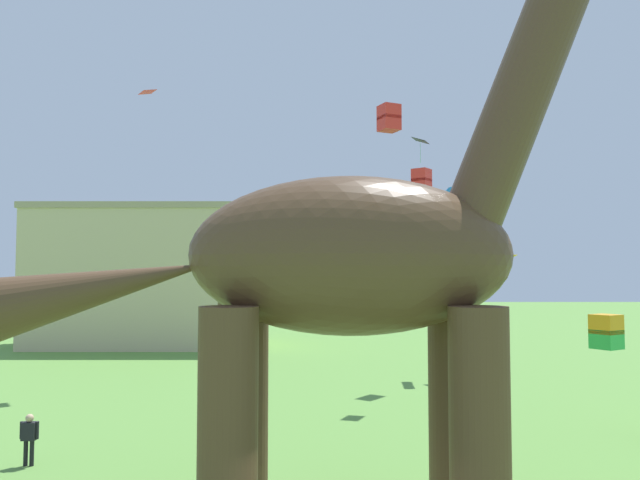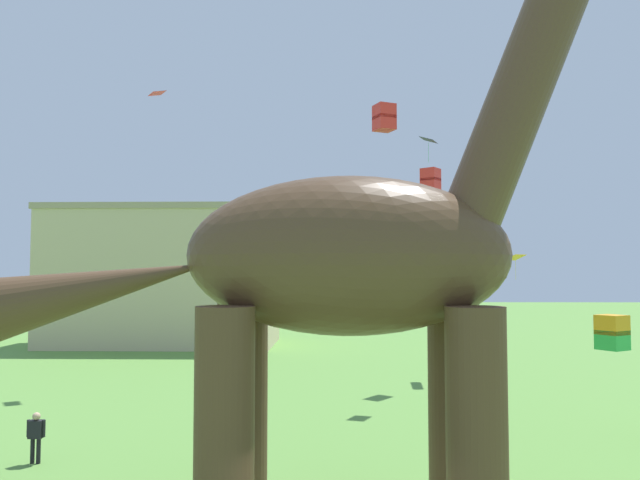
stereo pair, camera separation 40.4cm
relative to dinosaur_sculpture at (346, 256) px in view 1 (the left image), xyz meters
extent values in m
cylinder|color=#513823|center=(2.61, 1.16, -3.70)|extent=(1.22, 1.22, 5.27)
cylinder|color=#513823|center=(2.61, -1.16, -3.70)|extent=(1.22, 1.22, 5.27)
cylinder|color=#513823|center=(-2.44, 1.16, -3.70)|extent=(1.22, 1.22, 5.27)
cylinder|color=#513823|center=(-2.44, -1.16, -3.70)|extent=(1.22, 1.22, 5.27)
ellipsoid|color=#513823|center=(0.09, 0.00, 0.00)|extent=(7.21, 3.11, 3.55)
cylinder|color=#513823|center=(4.76, 0.00, 5.68)|extent=(5.18, 1.33, 10.27)
cone|color=#513823|center=(-5.96, 0.00, -0.81)|extent=(6.34, 1.77, 3.00)
cylinder|color=black|center=(-9.70, 5.65, -5.94)|extent=(0.13, 0.13, 0.78)
cylinder|color=black|center=(-9.51, 5.65, -5.94)|extent=(0.13, 0.13, 0.78)
cube|color=black|center=(-9.61, 5.65, -5.27)|extent=(0.42, 0.26, 0.55)
sphere|color=tan|center=(-9.61, 5.65, -4.87)|extent=(0.24, 0.24, 0.24)
cylinder|color=black|center=(-9.85, 5.65, -5.24)|extent=(0.10, 0.10, 0.53)
cylinder|color=black|center=(-9.37, 5.65, -5.24)|extent=(0.10, 0.10, 0.53)
cube|color=red|center=(0.76, -1.76, 2.76)|extent=(0.47, 0.47, 0.29)
cube|color=red|center=(0.76, -1.76, 2.53)|extent=(0.47, 0.47, 0.29)
cube|color=red|center=(-10.32, 20.31, 9.85)|extent=(1.20, 1.27, 0.19)
cube|color=orange|center=(7.90, 4.64, -1.89)|extent=(0.98, 0.98, 0.57)
cube|color=green|center=(7.90, 4.64, -2.34)|extent=(0.98, 0.98, 0.57)
cube|color=black|center=(4.41, 16.54, 6.25)|extent=(1.04, 1.17, 0.25)
cylinder|color=green|center=(4.41, 16.54, 5.62)|extent=(0.01, 0.01, 0.97)
cube|color=orange|center=(8.33, 15.62, 0.39)|extent=(1.11, 1.08, 0.27)
cylinder|color=yellow|center=(8.33, 15.62, -0.21)|extent=(0.01, 0.01, 0.91)
cube|color=red|center=(5.07, 20.19, 5.09)|extent=(1.22, 1.22, 0.70)
cube|color=red|center=(5.07, 20.19, 4.54)|extent=(1.22, 1.22, 0.70)
cylinder|color=#287AE5|center=(7.25, 23.34, 4.48)|extent=(0.68, 2.02, 0.56)
cone|color=green|center=(8.34, 23.28, 4.48)|extent=(0.61, 0.53, 0.58)
cube|color=#CCB78E|center=(-14.69, 38.04, -0.81)|extent=(18.59, 9.41, 11.05)
cube|color=tan|center=(-14.69, 38.04, 4.97)|extent=(18.96, 9.60, 0.50)
camera|label=1|loc=(-0.59, -13.59, -0.42)|focal=34.33mm
camera|label=2|loc=(-0.19, -13.58, -0.42)|focal=34.33mm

